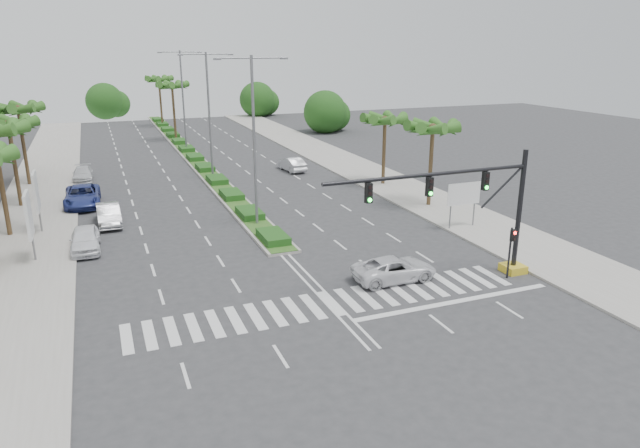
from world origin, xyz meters
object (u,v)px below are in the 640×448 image
at_px(car_parked_a, 85,239).
at_px(car_parked_b, 109,215).
at_px(car_right, 292,164).
at_px(car_parked_d, 83,174).
at_px(car_crossing, 394,269).
at_px(car_parked_c, 82,196).

distance_m(car_parked_a, car_parked_b, 5.58).
bearing_deg(car_right, car_parked_a, 36.05).
height_order(car_parked_d, car_right, car_right).
relative_size(car_crossing, car_right, 1.09).
bearing_deg(car_parked_d, car_right, -7.67).
xyz_separation_m(car_parked_d, car_crossing, (16.27, -32.92, 0.03)).
relative_size(car_parked_b, car_parked_d, 1.04).
height_order(car_parked_c, car_parked_d, car_parked_c).
relative_size(car_parked_b, car_parked_c, 0.78).
height_order(car_parked_a, car_parked_b, car_parked_b).
bearing_deg(car_crossing, car_parked_a, 54.78).
xyz_separation_m(car_parked_d, car_right, (20.30, -3.41, 0.08)).
bearing_deg(car_right, car_parked_d, -15.23).
distance_m(car_parked_b, car_parked_d, 16.13).
xyz_separation_m(car_parked_a, car_parked_c, (-0.17, 11.55, 0.06)).
relative_size(car_parked_b, car_crossing, 0.96).
relative_size(car_parked_a, car_crossing, 0.92).
bearing_deg(car_crossing, car_parked_d, 26.72).
bearing_deg(car_right, car_parked_b, 28.61).
relative_size(car_parked_a, car_right, 1.01).
bearing_deg(car_right, car_crossing, 76.54).
height_order(car_parked_a, car_parked_d, car_parked_a).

